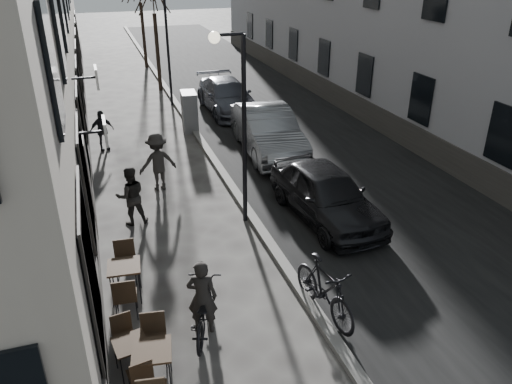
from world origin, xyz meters
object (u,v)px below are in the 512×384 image
car_far (227,96)px  utility_cabinet (189,111)px  streetlamp_near (237,111)px  bistro_set_a (153,364)px  bistro_set_c (125,278)px  pedestrian_near (131,196)px  pedestrian_far (102,130)px  bistro_set_b (132,355)px  bicycle (203,310)px  car_near (326,194)px  moped (324,289)px  streetlamp_far (163,38)px  car_mid (268,131)px  pedestrian_mid (158,162)px

car_far → utility_cabinet: bearing=-136.4°
streetlamp_near → bistro_set_a: streetlamp_near is taller
streetlamp_near → bistro_set_c: size_ratio=3.01×
streetlamp_near → pedestrian_near: (-2.78, 0.82, -2.34)m
streetlamp_near → pedestrian_far: (-3.25, 6.86, -2.40)m
bistro_set_b → bicycle: (1.43, 0.71, 0.07)m
bistro_set_c → car_near: bearing=24.0°
bistro_set_c → moped: bearing=-20.7°
bistro_set_a → streetlamp_far: bearing=88.7°
pedestrian_far → car_far: 6.58m
streetlamp_far → bicycle: bearing=-96.8°
bicycle → car_mid: (4.38, 8.65, 0.34)m
streetlamp_far → bicycle: streetlamp_far is taller
pedestrian_far → moped: (3.78, -11.15, -0.14)m
pedestrian_mid → pedestrian_far: size_ratio=1.20×
streetlamp_far → pedestrian_near: 11.75m
pedestrian_near → car_mid: size_ratio=0.33×
bistro_set_a → pedestrian_mid: (1.25, 7.89, 0.42)m
bistro_set_b → bistro_set_a: bearing=-60.7°
bicycle → moped: size_ratio=0.90×
streetlamp_far → utility_cabinet: bearing=-86.0°
streetlamp_far → pedestrian_near: bearing=-104.0°
bistro_set_c → bicycle: (1.34, -1.50, -0.02)m
streetlamp_far → car_mid: (2.47, -7.33, -2.33)m
streetlamp_near → bistro_set_b: size_ratio=3.55×
pedestrian_mid → car_far: (4.21, 7.37, -0.18)m
car_near → car_far: size_ratio=0.89×
bicycle → car_near: size_ratio=0.42×
bistro_set_b → car_far: bearing=59.3°
bistro_set_b → utility_cabinet: 13.26m
pedestrian_mid → car_far: bearing=-129.0°
moped → bicycle: bearing=164.3°
bistro_set_c → streetlamp_far: bearing=82.3°
bicycle → moped: (2.43, -0.31, 0.13)m
utility_cabinet → streetlamp_near: bearing=-86.7°
utility_cabinet → car_near: 8.86m
bicycle → car_far: car_far is taller
pedestrian_far → car_far: pedestrian_far is taller
bicycle → pedestrian_mid: (0.14, 6.78, 0.41)m
car_near → car_mid: bearing=84.4°
car_near → moped: bearing=-119.8°
pedestrian_near → car_near: size_ratio=0.37×
streetlamp_far → moped: streetlamp_far is taller
bistro_set_c → car_mid: car_mid is taller
streetlamp_far → pedestrian_mid: size_ratio=2.81×
bistro_set_b → utility_cabinet: utility_cabinet is taller
pedestrian_mid → car_far: 8.49m
moped → car_mid: bearing=69.2°
streetlamp_far → moped: bearing=-88.2°
pedestrian_near → car_far: size_ratio=0.33×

